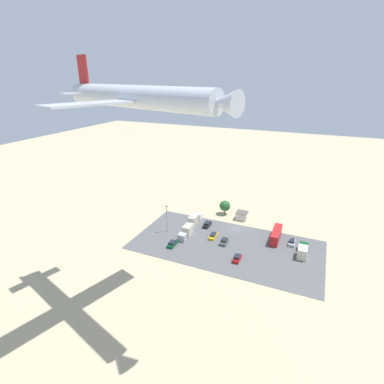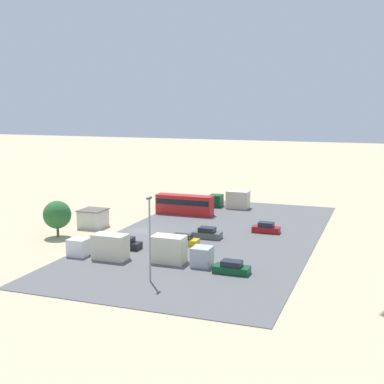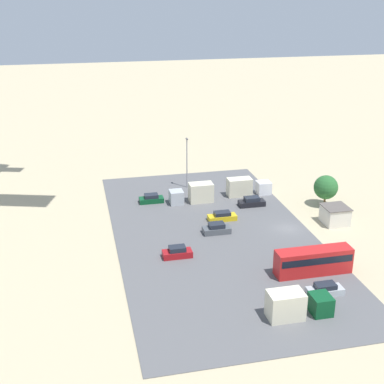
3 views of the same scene
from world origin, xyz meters
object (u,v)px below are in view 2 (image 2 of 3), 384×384
object	(u,v)px
parked_car_4	(182,240)
parked_truck_1	(178,251)
parked_car_2	(125,244)
parked_car_0	(266,228)
bus	(185,204)
parked_car_1	(207,234)
parked_truck_2	(101,247)
parked_car_3	(198,206)
parked_truck_0	(232,200)
parked_car_5	(232,268)
shed_building	(93,218)

from	to	relation	value
parked_car_4	parked_truck_1	xyz separation A→B (m)	(8.36, 2.67, 0.92)
parked_car_2	parked_car_0	bearing A→B (deg)	133.80
bus	parked_car_1	size ratio (longest dim) A/B	2.43
parked_car_2	parked_truck_2	size ratio (longest dim) A/B	0.56
parked_car_2	parked_car_4	distance (m)	7.95
parked_car_3	parked_car_2	bearing A→B (deg)	179.31
parked_truck_0	parked_truck_2	xyz separation A→B (m)	(37.02, -6.34, -0.02)
parked_car_4	parked_car_5	distance (m)	13.94
bus	parked_car_3	xyz separation A→B (m)	(-5.07, 0.71, -1.23)
parked_car_5	parked_truck_0	xyz separation A→B (m)	(-37.24, -10.64, 0.85)
parked_car_1	parked_truck_2	size ratio (longest dim) A/B	0.53
parked_car_0	parked_car_2	world-z (taller)	parked_car_0
shed_building	bus	size ratio (longest dim) A/B	0.40
parked_car_2	parked_truck_0	distance (m)	32.50
parked_car_5	parked_car_3	bearing A→B (deg)	25.37
shed_building	parked_car_1	distance (m)	19.04
shed_building	parked_truck_2	distance (m)	17.58
shed_building	parked_car_4	bearing A→B (deg)	73.61
parked_car_4	parked_truck_1	bearing A→B (deg)	-162.33
shed_building	parked_car_3	distance (m)	21.76
parked_car_4	parked_truck_2	world-z (taller)	parked_truck_2
parked_car_3	shed_building	bearing A→B (deg)	150.34
shed_building	parked_truck_0	distance (m)	27.60
parked_car_0	parked_car_4	world-z (taller)	parked_car_0
shed_building	bus	world-z (taller)	bus
shed_building	parked_truck_1	size ratio (longest dim) A/B	0.54
shed_building	parked_truck_1	world-z (taller)	parked_truck_1
parked_car_3	parked_truck_0	bearing A→B (deg)	-56.76
parked_car_3	parked_car_5	xyz separation A→B (m)	(33.73, 15.99, 0.02)
parked_car_4	parked_car_1	bearing A→B (deg)	-25.61
parked_car_2	parked_car_3	xyz separation A→B (m)	(-28.47, 0.34, -0.05)
parked_car_2	parked_truck_2	world-z (taller)	parked_truck_2
parked_car_5	shed_building	bearing A→B (deg)	61.00
shed_building	bus	distance (m)	17.11
bus	parked_car_4	xyz separation A→B (m)	(18.81, 6.85, -1.24)
parked_car_0	parked_car_4	size ratio (longest dim) A/B	0.89
shed_building	parked_car_1	size ratio (longest dim) A/B	0.97
bus	parked_car_0	bearing A→B (deg)	63.20
parked_car_0	parked_car_5	xyz separation A→B (m)	(20.47, 0.48, -0.04)
parked_car_4	parked_truck_0	world-z (taller)	parked_truck_0
parked_truck_1	parked_car_3	bearing A→B (deg)	-164.72
shed_building	parked_car_1	world-z (taller)	shed_building
parked_car_3	parked_car_5	size ratio (longest dim) A/B	1.07
shed_building	parked_truck_0	size ratio (longest dim) A/B	0.54
parked_car_3	parked_car_4	bearing A→B (deg)	-165.57
parked_car_3	parked_truck_2	bearing A→B (deg)	178.31
parked_car_1	parked_truck_0	world-z (taller)	parked_truck_0
parked_truck_2	bus	bearing A→B (deg)	-0.55
parked_car_4	parked_car_5	world-z (taller)	parked_car_5
parked_car_1	parked_car_3	size ratio (longest dim) A/B	0.93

